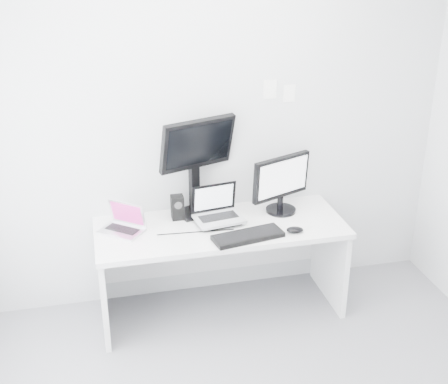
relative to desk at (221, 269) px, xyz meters
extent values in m
plane|color=silver|center=(0.00, 0.35, 0.99)|extent=(3.60, 0.00, 3.60)
cube|color=white|center=(0.00, 0.00, 0.00)|extent=(1.80, 0.70, 0.73)
cube|color=silver|center=(-0.71, 0.05, 0.47)|extent=(0.36, 0.35, 0.22)
cube|color=black|center=(-0.28, 0.18, 0.46)|extent=(0.10, 0.10, 0.18)
cube|color=#AEB1B6|center=(0.00, 0.03, 0.51)|extent=(0.38, 0.31, 0.28)
cube|color=black|center=(-0.13, 0.24, 0.75)|extent=(0.60, 0.38, 0.77)
cube|color=black|center=(0.50, 0.12, 0.59)|extent=(0.55, 0.40, 0.46)
cube|color=black|center=(0.14, -0.23, 0.38)|extent=(0.52, 0.26, 0.03)
ellipsoid|color=black|center=(0.48, -0.23, 0.38)|extent=(0.14, 0.10, 0.04)
cube|color=white|center=(0.45, 0.34, 1.26)|extent=(0.10, 0.00, 0.14)
cube|color=white|center=(0.60, 0.34, 1.22)|extent=(0.09, 0.00, 0.13)
camera|label=1|loc=(-0.84, -3.72, 2.31)|focal=47.51mm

